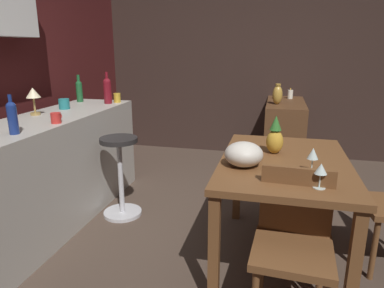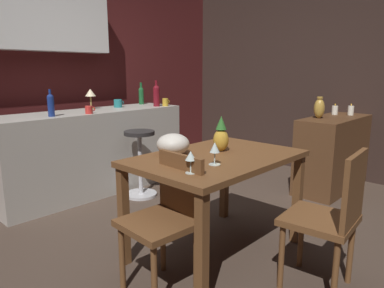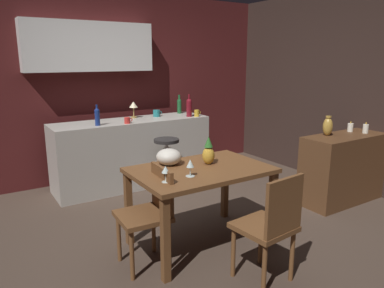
% 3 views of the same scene
% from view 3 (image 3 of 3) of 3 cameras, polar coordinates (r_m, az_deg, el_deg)
% --- Properties ---
extents(ground_plane, '(9.00, 9.00, 0.00)m').
position_cam_3_polar(ground_plane, '(3.87, -0.86, -12.84)').
color(ground_plane, '#47382D').
extents(wall_kitchen_back, '(5.20, 0.33, 2.60)m').
position_cam_3_polar(wall_kitchen_back, '(5.34, -13.41, 9.82)').
color(wall_kitchen_back, '#4C1919').
rests_on(wall_kitchen_back, ground_plane).
extents(wall_side_right, '(0.10, 4.40, 2.60)m').
position_cam_3_polar(wall_side_right, '(5.46, 20.98, 8.19)').
color(wall_side_right, '#33231E').
rests_on(wall_side_right, ground_plane).
extents(dining_table, '(1.22, 0.81, 0.74)m').
position_cam_3_polar(dining_table, '(3.31, 1.35, -5.37)').
color(dining_table, brown).
rests_on(dining_table, ground_plane).
extents(kitchen_counter, '(2.10, 0.60, 0.90)m').
position_cam_3_polar(kitchen_counter, '(5.02, -9.25, -1.35)').
color(kitchen_counter, '#B2ADA3').
rests_on(kitchen_counter, ground_plane).
extents(sideboard_cabinet, '(1.10, 0.44, 0.82)m').
position_cam_3_polar(sideboard_cabinet, '(4.75, 22.53, -3.55)').
color(sideboard_cabinet, '#56351E').
rests_on(sideboard_cabinet, ground_plane).
extents(chair_near_window, '(0.42, 0.42, 0.83)m').
position_cam_3_polar(chair_near_window, '(3.08, -6.66, -10.43)').
color(chair_near_window, brown).
rests_on(chair_near_window, ground_plane).
extents(chair_by_doorway, '(0.44, 0.44, 0.88)m').
position_cam_3_polar(chair_by_doorway, '(2.86, 12.22, -12.23)').
color(chair_by_doorway, brown).
rests_on(chair_by_doorway, ground_plane).
extents(bar_stool, '(0.34, 0.34, 0.71)m').
position_cam_3_polar(bar_stool, '(4.68, -3.96, -3.17)').
color(bar_stool, '#262323').
rests_on(bar_stool, ground_plane).
extents(wine_glass_left, '(0.06, 0.06, 0.13)m').
position_cam_3_polar(wine_glass_left, '(2.89, -4.17, -4.14)').
color(wine_glass_left, silver).
rests_on(wine_glass_left, dining_table).
extents(wine_glass_right, '(0.08, 0.08, 0.15)m').
position_cam_3_polar(wine_glass_right, '(3.02, -0.28, -3.21)').
color(wine_glass_right, silver).
rests_on(wine_glass_right, dining_table).
extents(pineapple_centerpiece, '(0.11, 0.11, 0.26)m').
position_cam_3_polar(pineapple_centerpiece, '(3.38, 2.59, -1.32)').
color(pineapple_centerpiece, gold).
rests_on(pineapple_centerpiece, dining_table).
extents(fruit_bowl, '(0.23, 0.23, 0.15)m').
position_cam_3_polar(fruit_bowl, '(3.37, -3.65, -2.01)').
color(fruit_bowl, beige).
rests_on(fruit_bowl, dining_table).
extents(wine_bottle_ruby, '(0.08, 0.08, 0.31)m').
position_cam_3_polar(wine_bottle_ruby, '(5.13, -0.45, 5.86)').
color(wine_bottle_ruby, maroon).
rests_on(wine_bottle_ruby, kitchen_counter).
extents(wine_bottle_green, '(0.06, 0.06, 0.28)m').
position_cam_3_polar(wine_bottle_green, '(5.44, -2.00, 6.11)').
color(wine_bottle_green, '#1E592D').
rests_on(wine_bottle_green, kitchen_counter).
extents(wine_bottle_cobalt, '(0.06, 0.06, 0.26)m').
position_cam_3_polar(wine_bottle_cobalt, '(4.58, -14.62, 4.26)').
color(wine_bottle_cobalt, navy).
rests_on(wine_bottle_cobalt, kitchen_counter).
extents(cup_red, '(0.11, 0.07, 0.08)m').
position_cam_3_polar(cup_red, '(4.66, -10.08, 3.66)').
color(cup_red, red).
rests_on(cup_red, kitchen_counter).
extents(cup_teal, '(0.13, 0.10, 0.09)m').
position_cam_3_polar(cup_teal, '(5.16, -5.57, 4.81)').
color(cup_teal, teal).
rests_on(cup_teal, kitchen_counter).
extents(cup_mustard, '(0.11, 0.07, 0.09)m').
position_cam_3_polar(cup_mustard, '(5.15, 0.76, 4.85)').
color(cup_mustard, gold).
rests_on(cup_mustard, kitchen_counter).
extents(counter_lamp, '(0.12, 0.12, 0.23)m').
position_cam_3_polar(counter_lamp, '(5.07, -9.16, 5.91)').
color(counter_lamp, '#A58447').
rests_on(counter_lamp, kitchen_counter).
extents(pillar_candle_tall, '(0.07, 0.07, 0.13)m').
position_cam_3_polar(pillar_candle_tall, '(4.89, 23.55, 2.39)').
color(pillar_candle_tall, white).
rests_on(pillar_candle_tall, sideboard_cabinet).
extents(pillar_candle_short, '(0.07, 0.07, 0.13)m').
position_cam_3_polar(pillar_candle_short, '(4.86, 25.53, 2.17)').
color(pillar_candle_short, white).
rests_on(pillar_candle_short, sideboard_cabinet).
extents(vase_brass, '(0.11, 0.11, 0.23)m').
position_cam_3_polar(vase_brass, '(4.53, 20.48, 2.61)').
color(vase_brass, '#B78C38').
rests_on(vase_brass, sideboard_cabinet).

